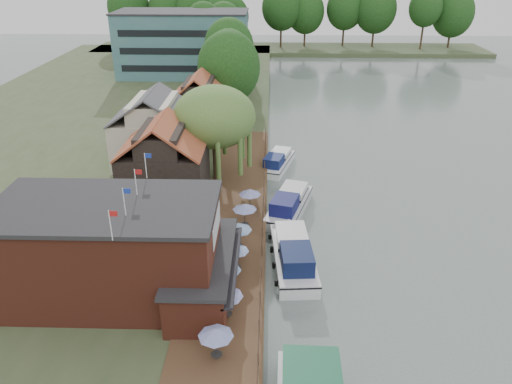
{
  "coord_description": "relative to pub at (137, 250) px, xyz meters",
  "views": [
    {
      "loc": [
        -4.78,
        -30.55,
        23.67
      ],
      "look_at": [
        -6.0,
        12.0,
        3.0
      ],
      "focal_mm": 35.0,
      "sensor_mm": 36.0,
      "label": 1
    }
  ],
  "objects": [
    {
      "name": "hotel_block",
      "position": [
        -8.0,
        71.0,
        2.5
      ],
      "size": [
        25.4,
        12.4,
        12.3
      ],
      "primitive_type": null,
      "color": "#38666B",
      "rests_on": "land_bank"
    },
    {
      "name": "umbrella_1",
      "position": [
        6.49,
        -2.79,
        -2.36
      ],
      "size": [
        2.26,
        2.26,
        2.38
      ],
      "primitive_type": null,
      "color": "navy",
      "rests_on": "quay_deck"
    },
    {
      "name": "cottage_c",
      "position": [
        0.0,
        34.0,
        0.6
      ],
      "size": [
        7.6,
        7.6,
        8.5
      ],
      "primitive_type": null,
      "color": "black",
      "rests_on": "land_bank"
    },
    {
      "name": "bank_tree_5",
      "position": [
        -2.28,
        95.99,
        3.26
      ],
      "size": [
        7.5,
        7.5,
        13.82
      ],
      "primitive_type": null,
      "color": "#143811",
      "rests_on": "land_bank"
    },
    {
      "name": "cottage_a",
      "position": [
        -1.0,
        15.0,
        0.6
      ],
      "size": [
        8.6,
        7.6,
        8.5
      ],
      "primitive_type": null,
      "color": "black",
      "rests_on": "land_bank"
    },
    {
      "name": "bank_tree_3",
      "position": [
        -4.69,
        78.26,
        3.06
      ],
      "size": [
        7.45,
        7.45,
        13.42
      ],
      "primitive_type": null,
      "color": "#143811",
      "rests_on": "land_bank"
    },
    {
      "name": "cruiser_0",
      "position": [
        11.32,
        5.36,
        -3.31
      ],
      "size": [
        4.32,
        11.11,
        2.68
      ],
      "primitive_type": null,
      "rotation": [
        0.0,
        0.0,
        0.07
      ],
      "color": "silver",
      "rests_on": "ground"
    },
    {
      "name": "bank_tree_2",
      "position": [
        2.15,
        57.19,
        2.72
      ],
      "size": [
        8.44,
        8.44,
        12.74
      ],
      "primitive_type": null,
      "color": "#143811",
      "rests_on": "land_bank"
    },
    {
      "name": "pub",
      "position": [
        0.0,
        0.0,
        0.0
      ],
      "size": [
        20.0,
        11.0,
        7.3
      ],
      "primitive_type": null,
      "color": "maroon",
      "rests_on": "land_bank"
    },
    {
      "name": "ground",
      "position": [
        14.0,
        1.0,
        -4.65
      ],
      "size": [
        260.0,
        260.0,
        0.0
      ],
      "primitive_type": "plane",
      "color": "#586661",
      "rests_on": "ground"
    },
    {
      "name": "bank_tree_1",
      "position": [
        2.65,
        50.97,
        2.24
      ],
      "size": [
        7.12,
        7.12,
        11.78
      ],
      "primitive_type": null,
      "color": "#143811",
      "rests_on": "land_bank"
    },
    {
      "name": "land_bank",
      "position": [
        -16.0,
        36.0,
        -4.15
      ],
      "size": [
        50.0,
        140.0,
        1.0
      ],
      "primitive_type": "cube",
      "color": "#384728",
      "rests_on": "ground"
    },
    {
      "name": "quay_rail",
      "position": [
        8.7,
        11.5,
        -3.15
      ],
      "size": [
        0.2,
        49.0,
        1.0
      ],
      "primitive_type": null,
      "color": "black",
      "rests_on": "land_bank"
    },
    {
      "name": "quay_deck",
      "position": [
        6.0,
        11.0,
        -3.6
      ],
      "size": [
        6.0,
        50.0,
        0.1
      ],
      "primitive_type": "cube",
      "color": "#47301E",
      "rests_on": "land_bank"
    },
    {
      "name": "umbrella_3",
      "position": [
        6.77,
        2.75,
        -2.36
      ],
      "size": [
        2.0,
        2.0,
        2.38
      ],
      "primitive_type": null,
      "color": "#1C489B",
      "rests_on": "quay_deck"
    },
    {
      "name": "willow",
      "position": [
        3.5,
        20.0,
        1.56
      ],
      "size": [
        8.6,
        8.6,
        10.43
      ],
      "primitive_type": null,
      "color": "#476B2D",
      "rests_on": "land_bank"
    },
    {
      "name": "umbrella_5",
      "position": [
        7.09,
        9.58,
        -2.36
      ],
      "size": [
        2.17,
        2.17,
        2.38
      ],
      "primitive_type": null,
      "color": "#1B2C97",
      "rests_on": "quay_deck"
    },
    {
      "name": "umbrella_2",
      "position": [
        6.35,
        0.2,
        -2.36
      ],
      "size": [
        1.95,
        1.95,
        2.38
      ],
      "primitive_type": null,
      "color": "navy",
      "rests_on": "quay_deck"
    },
    {
      "name": "cottage_b",
      "position": [
        -4.0,
        25.0,
        0.6
      ],
      "size": [
        9.6,
        8.6,
        8.5
      ],
      "primitive_type": null,
      "color": "beige",
      "rests_on": "land_bank"
    },
    {
      "name": "umbrella_4",
      "position": [
        6.73,
        5.98,
        -2.36
      ],
      "size": [
        2.32,
        2.32,
        2.38
      ],
      "primitive_type": null,
      "color": "#1A4A93",
      "rests_on": "quay_deck"
    },
    {
      "name": "umbrella_6",
      "position": [
        7.44,
        12.62,
        -2.36
      ],
      "size": [
        2.11,
        2.11,
        2.38
      ],
      "primitive_type": null,
      "color": "navy",
      "rests_on": "quay_deck"
    },
    {
      "name": "umbrella_0",
      "position": [
        6.15,
        -6.6,
        -2.36
      ],
      "size": [
        2.18,
        2.18,
        2.38
      ],
      "primitive_type": null,
      "color": "navy",
      "rests_on": "quay_deck"
    },
    {
      "name": "bank_tree_4",
      "position": [
        -1.3,
        87.11,
        2.66
      ],
      "size": [
        8.77,
        8.77,
        12.61
      ],
      "primitive_type": null,
      "color": "#143811",
      "rests_on": "land_bank"
    },
    {
      "name": "cruiser_1",
      "position": [
        11.26,
        14.61,
        -3.41
      ],
      "size": [
        5.97,
        10.69,
        2.48
      ],
      "primitive_type": null,
      "rotation": [
        0.0,
        0.0,
        -0.28
      ],
      "color": "silver",
      "rests_on": "ground"
    },
    {
      "name": "cruiser_2",
      "position": [
        10.21,
        25.92,
        -3.59
      ],
      "size": [
        5.2,
        9.37,
        2.12
      ],
      "primitive_type": null,
      "rotation": [
        0.0,
        0.0,
        -0.28
      ],
      "color": "white",
      "rests_on": "ground"
    },
    {
      "name": "bank_tree_0",
      "position": [
        3.32,
        41.49,
        2.79
      ],
      "size": [
        8.89,
        8.89,
        12.87
      ],
      "primitive_type": null,
      "color": "#143811",
      "rests_on": "land_bank"
    }
  ]
}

